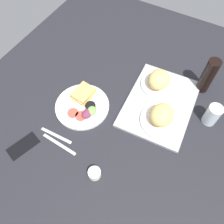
# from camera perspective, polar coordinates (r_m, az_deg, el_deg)

# --- Properties ---
(ground_plane) EXTENTS (1.90, 1.50, 0.03)m
(ground_plane) POSITION_cam_1_polar(r_m,az_deg,el_deg) (1.19, -0.79, -0.08)
(ground_plane) COLOR black
(serving_tray) EXTENTS (0.47, 0.36, 0.02)m
(serving_tray) POSITION_cam_1_polar(r_m,az_deg,el_deg) (1.22, 11.85, 2.11)
(serving_tray) COLOR #9EA0A3
(serving_tray) RESTS_ON ground_plane
(bread_plate_near) EXTENTS (0.19, 0.19, 0.10)m
(bread_plate_near) POSITION_cam_1_polar(r_m,az_deg,el_deg) (1.24, 11.65, 7.57)
(bread_plate_near) COLOR white
(bread_plate_near) RESTS_ON serving_tray
(bread_plate_far) EXTENTS (0.21, 0.21, 0.10)m
(bread_plate_far) POSITION_cam_1_polar(r_m,az_deg,el_deg) (1.11, 12.35, -1.20)
(bread_plate_far) COLOR white
(bread_plate_far) RESTS_ON serving_tray
(plate_with_salad) EXTENTS (0.28, 0.28, 0.05)m
(plate_with_salad) POSITION_cam_1_polar(r_m,az_deg,el_deg) (1.18, -7.14, 1.85)
(plate_with_salad) COLOR white
(plate_with_salad) RESTS_ON ground_plane
(drinking_glass) EXTENTS (0.07, 0.07, 0.11)m
(drinking_glass) POSITION_cam_1_polar(r_m,az_deg,el_deg) (1.20, 23.77, -0.65)
(drinking_glass) COLOR silver
(drinking_glass) RESTS_ON ground_plane
(soda_bottle) EXTENTS (0.06, 0.06, 0.21)m
(soda_bottle) POSITION_cam_1_polar(r_m,az_deg,el_deg) (1.28, 22.86, 8.31)
(soda_bottle) COLOR black
(soda_bottle) RESTS_ON ground_plane
(espresso_cup) EXTENTS (0.06, 0.06, 0.04)m
(espresso_cup) POSITION_cam_1_polar(r_m,az_deg,el_deg) (1.02, -4.39, -15.07)
(espresso_cup) COLOR silver
(espresso_cup) RESTS_ON ground_plane
(fork) EXTENTS (0.02, 0.17, 0.01)m
(fork) POSITION_cam_1_polar(r_m,az_deg,el_deg) (1.13, -13.77, -5.72)
(fork) COLOR #B7B7BC
(fork) RESTS_ON ground_plane
(knife) EXTENTS (0.02, 0.19, 0.01)m
(knife) POSITION_cam_1_polar(r_m,az_deg,el_deg) (1.11, -13.04, -7.85)
(knife) COLOR #B7B7BC
(knife) RESTS_ON ground_plane
(cell_phone) EXTENTS (0.16, 0.11, 0.01)m
(cell_phone) POSITION_cam_1_polar(r_m,az_deg,el_deg) (1.16, -21.37, -7.83)
(cell_phone) COLOR black
(cell_phone) RESTS_ON ground_plane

